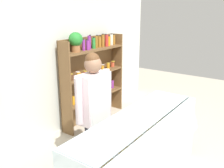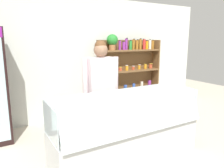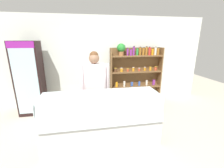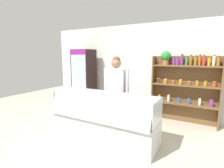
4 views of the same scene
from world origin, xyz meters
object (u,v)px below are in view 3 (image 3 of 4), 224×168
at_px(shelving_unit, 134,70).
at_px(shop_clerk, 95,82).
at_px(drinks_fridge, 30,79).
at_px(deli_display_case, 102,127).

height_order(shelving_unit, shop_clerk, shelving_unit).
bearing_deg(drinks_fridge, deli_display_case, -42.20).
xyz_separation_m(drinks_fridge, shop_clerk, (1.69, -0.91, 0.07)).
bearing_deg(shelving_unit, shop_clerk, -138.48).
relative_size(shelving_unit, shop_clerk, 1.08).
xyz_separation_m(deli_display_case, shop_clerk, (-0.06, 0.68, 0.74)).
height_order(drinks_fridge, shop_clerk, drinks_fridge).
distance_m(drinks_fridge, deli_display_case, 2.46).
xyz_separation_m(drinks_fridge, deli_display_case, (1.75, -1.59, -0.67)).
distance_m(shelving_unit, deli_display_case, 2.39).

